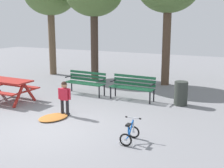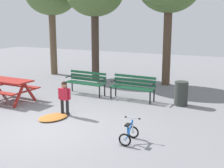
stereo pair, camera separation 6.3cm
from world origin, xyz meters
The scene contains 8 objects.
ground centered at (0.00, 0.00, 0.00)m, with size 36.00×36.00×0.00m, color gray.
picnic_table centered at (-2.92, 1.52, 0.59)m, with size 1.84×1.39×0.79m.
park_bench_far_left centered at (-1.03, 3.61, 0.51)m, with size 1.62×0.54×0.85m.
park_bench_left centered at (0.87, 3.65, 0.51)m, with size 1.62×0.52×0.85m.
child_standing centered at (-0.24, 1.10, 0.60)m, with size 0.38×0.21×1.02m.
kids_bicycle centered at (2.26, 0.10, 0.20)m, with size 0.39×0.57×0.54m.
leaf_pile centered at (-0.36, 0.70, 0.04)m, with size 0.94×0.66×0.07m, color #B26B2D.
trash_bin centered at (2.56, 3.70, 0.40)m, with size 0.44×0.44×0.79m, color #2D332D.
Camera 1 is at (4.80, -5.97, 2.78)m, focal length 48.52 mm.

